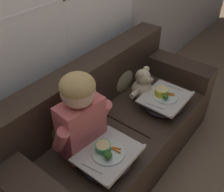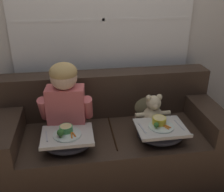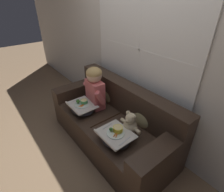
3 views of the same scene
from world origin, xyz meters
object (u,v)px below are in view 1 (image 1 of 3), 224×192
at_px(child_figure, 80,112).
at_px(teddy_bear, 142,86).
at_px(lap_tray_child, 108,158).
at_px(throw_pillow_behind_child, 60,119).
at_px(lap_tray_teddy, 164,101).
at_px(couch, 112,129).
at_px(throw_pillow_behind_teddy, 122,74).

relative_size(child_figure, teddy_bear, 1.94).
bearing_deg(teddy_bear, lap_tray_child, -163.39).
bearing_deg(lap_tray_child, throw_pillow_behind_child, 89.89).
distance_m(throw_pillow_behind_child, child_figure, 0.30).
bearing_deg(throw_pillow_behind_child, lap_tray_teddy, -30.84).
distance_m(couch, lap_tray_teddy, 0.51).
bearing_deg(child_figure, throw_pillow_behind_teddy, 16.43).
bearing_deg(throw_pillow_behind_child, child_figure, -90.03).
height_order(throw_pillow_behind_child, child_figure, child_figure).
bearing_deg(throw_pillow_behind_child, couch, -26.48).
bearing_deg(throw_pillow_behind_teddy, throw_pillow_behind_child, 180.00).
xyz_separation_m(throw_pillow_behind_teddy, teddy_bear, (0.00, -0.23, -0.03)).
height_order(child_figure, lap_tray_teddy, child_figure).
distance_m(child_figure, teddy_bear, 0.80).
xyz_separation_m(teddy_bear, lap_tray_child, (-0.77, -0.23, -0.06)).
bearing_deg(throw_pillow_behind_teddy, teddy_bear, -90.00).
relative_size(throw_pillow_behind_child, lap_tray_child, 0.85).
bearing_deg(lap_tray_teddy, teddy_bear, 89.85).
distance_m(throw_pillow_behind_child, throw_pillow_behind_teddy, 0.77).
height_order(throw_pillow_behind_child, teddy_bear, throw_pillow_behind_child).
bearing_deg(teddy_bear, child_figure, 179.77).
relative_size(throw_pillow_behind_child, child_figure, 0.55).
relative_size(couch, lap_tray_teddy, 4.86).
relative_size(throw_pillow_behind_child, throw_pillow_behind_teddy, 0.98).
height_order(lap_tray_child, lap_tray_teddy, lap_tray_child).
bearing_deg(child_figure, couch, 5.24).
relative_size(couch, throw_pillow_behind_teddy, 5.58).
bearing_deg(lap_tray_child, throw_pillow_behind_teddy, 30.84).
distance_m(throw_pillow_behind_child, teddy_bear, 0.80).
relative_size(child_figure, lap_tray_teddy, 1.56).
xyz_separation_m(throw_pillow_behind_child, throw_pillow_behind_teddy, (0.77, 0.00, 0.00)).
relative_size(teddy_bear, lap_tray_teddy, 0.81).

